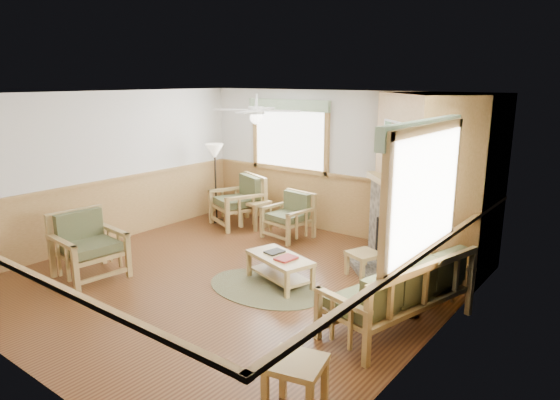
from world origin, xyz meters
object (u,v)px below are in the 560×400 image
Objects in this scene: armchair_back_right at (288,216)px; end_table_sofa at (296,388)px; armchair_back_left at (237,201)px; end_table_chairs at (255,214)px; footstool at (364,264)px; sofa at (398,291)px; floor_lamp_left at (216,183)px; floor_lamp_right at (413,258)px; coffee_table at (280,270)px; armchair_left at (89,246)px.

armchair_back_right is 1.55× the size of end_table_sofa.
armchair_back_left is 0.46m from end_table_chairs.
armchair_back_right is at bearing 158.54° from footstool.
end_table_chairs is (0.39, 0.10, -0.23)m from armchair_back_left.
sofa is at bearing -47.01° from footstool.
floor_lamp_right is (4.92, -1.54, -0.06)m from floor_lamp_left.
sofa is at bearing -21.23° from floor_lamp_left.
armchair_back_right reaches higher than end_table_sofa.
floor_lamp_right reaches higher than footstool.
coffee_table reaches higher than footstool.
armchair_back_right is at bearing -108.10° from sofa.
end_table_sofa is at bearing -90.00° from floor_lamp_right.
armchair_back_right is 0.93m from end_table_chairs.
coffee_table is 1.93× the size of end_table_sofa.
end_table_sofa is 1.26× the size of footstool.
footstool is at bearing 8.27° from armchair_back_left.
footstool is 1.45m from floor_lamp_right.
armchair_back_left is 3.09m from coffee_table.
armchair_back_left is at bearing 7.26° from floor_lamp_left.
end_table_chairs reaches higher than end_table_sofa.
floor_lamp_right is (0.00, 0.37, 0.30)m from sofa.
armchair_left is 4.64m from floor_lamp_right.
armchair_back_left reaches higher than armchair_left.
armchair_back_right is 0.52× the size of floor_lamp_left.
coffee_table is 2.94m from end_table_sofa.
floor_lamp_left is at bearing -150.46° from armchair_back_left.
armchair_back_left is at bearing -173.59° from armchair_back_right.
floor_lamp_left is at bearing 166.86° from coffee_table.
armchair_left is at bearing -79.07° from floor_lamp_left.
floor_lamp_right is at bearing 90.00° from end_table_sofa.
end_table_chairs is 5.77m from end_table_sofa.
end_table_chairs is 4.38m from floor_lamp_right.
end_table_chairs is (-2.10, 1.92, 0.06)m from coffee_table.
floor_lamp_left reaches higher than armchair_back_right.
end_table_sofa is 0.36× the size of floor_lamp_right.
floor_lamp_right reaches higher than armchair_back_left.
armchair_back_right is at bearing 20.73° from armchair_back_left.
end_table_chairs is 0.36× the size of floor_lamp_right.
end_table_chairs is at bearing 1.55° from armchair_left.
sofa is 1.93m from coffee_table.
coffee_table is (-1.90, 0.16, -0.24)m from sofa.
armchair_back_right is 3.54m from armchair_left.
armchair_left is at bearing -101.80° from armchair_back_right.
footstool is (3.31, -0.83, -0.32)m from armchair_back_left.
armchair_back_left is 0.62m from floor_lamp_left.
sofa is 2.09m from end_table_sofa.
footstool is 0.26× the size of floor_lamp_left.
end_table_chairs is 0.33× the size of floor_lamp_left.
sofa reaches higher than end_table_chairs.
sofa is 5.29m from floor_lamp_left.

